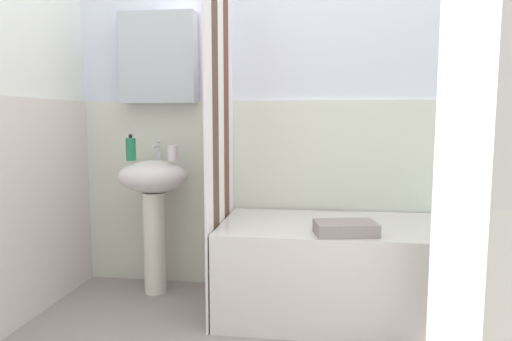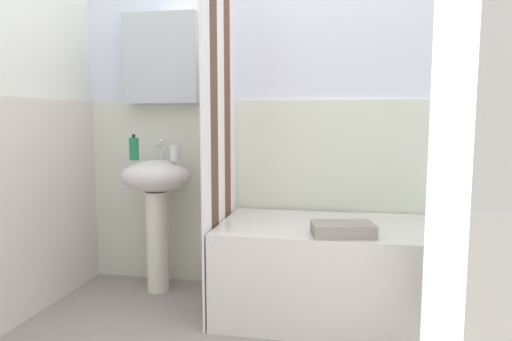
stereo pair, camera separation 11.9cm
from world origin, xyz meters
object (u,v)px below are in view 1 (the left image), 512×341
object	(u,v)px
toothbrush_cup	(173,153)
bathtub	(366,270)
shampoo_bottle	(488,201)
lotion_bottle	(453,201)
sink	(153,196)
body_wash_bottle	(469,202)
soap_dispenser	(130,149)
towel_folded	(345,228)

from	to	relation	value
toothbrush_cup	bathtub	xyz separation A→B (m)	(1.14, -0.15, -0.62)
shampoo_bottle	lotion_bottle	size ratio (longest dim) A/B	1.05
bathtub	shampoo_bottle	bearing A→B (deg)	20.10
lotion_bottle	toothbrush_cup	bearing A→B (deg)	-175.51
sink	bathtub	xyz separation A→B (m)	(1.28, -0.16, -0.36)
shampoo_bottle	body_wash_bottle	distance (m)	0.10
toothbrush_cup	shampoo_bottle	world-z (taller)	toothbrush_cup
sink	body_wash_bottle	size ratio (longest dim) A/B	4.31
soap_dispenser	body_wash_bottle	bearing A→B (deg)	4.18
toothbrush_cup	shampoo_bottle	size ratio (longest dim) A/B	0.43
soap_dispenser	lotion_bottle	size ratio (longest dim) A/B	0.79
bathtub	lotion_bottle	distance (m)	0.68
soap_dispenser	body_wash_bottle	distance (m)	2.03
body_wash_bottle	bathtub	bearing A→B (deg)	-155.77
sink	lotion_bottle	xyz separation A→B (m)	(1.79, 0.11, -0.00)
shampoo_bottle	toothbrush_cup	bearing A→B (deg)	-176.56
soap_dispenser	toothbrush_cup	size ratio (longest dim) A/B	1.73
body_wash_bottle	lotion_bottle	xyz separation A→B (m)	(-0.09, 0.01, 0.01)
soap_dispenser	towel_folded	xyz separation A→B (m)	(1.26, -0.35, -0.36)
sink	toothbrush_cup	size ratio (longest dim) A/B	9.00
bathtub	shampoo_bottle	world-z (taller)	shampoo_bottle
sink	body_wash_bottle	distance (m)	1.88
toothbrush_cup	sink	bearing A→B (deg)	173.32
bathtub	shampoo_bottle	size ratio (longest dim) A/B	7.49
shampoo_bottle	soap_dispenser	bearing A→B (deg)	-176.38
towel_folded	sink	bearing A→B (deg)	161.05
bathtub	body_wash_bottle	distance (m)	0.75
bathtub	lotion_bottle	bearing A→B (deg)	28.30
soap_dispenser	sink	bearing A→B (deg)	17.39
sink	bathtub	world-z (taller)	sink
towel_folded	bathtub	bearing A→B (deg)	59.40
toothbrush_cup	bathtub	world-z (taller)	toothbrush_cup
sink	soap_dispenser	xyz separation A→B (m)	(-0.12, -0.04, 0.29)
sink	shampoo_bottle	world-z (taller)	sink
toothbrush_cup	lotion_bottle	bearing A→B (deg)	4.49
body_wash_bottle	sink	bearing A→B (deg)	-176.70
bathtub	toothbrush_cup	bearing A→B (deg)	172.69
sink	toothbrush_cup	bearing A→B (deg)	-6.68
soap_dispenser	bathtub	bearing A→B (deg)	-5.09
soap_dispenser	toothbrush_cup	bearing A→B (deg)	4.92
lotion_bottle	bathtub	bearing A→B (deg)	-151.70
bathtub	soap_dispenser	bearing A→B (deg)	174.91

